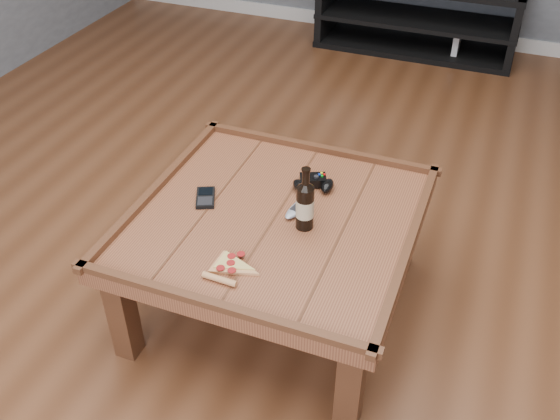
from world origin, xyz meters
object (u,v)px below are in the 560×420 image
(coffee_table, at_px, (275,229))
(game_console, at_px, (456,46))
(beer_bottle, at_px, (305,204))
(remote_control, at_px, (299,207))
(pizza_slice, at_px, (229,267))
(media_console, at_px, (417,17))
(game_controller, at_px, (313,183))
(smartphone, at_px, (205,198))

(coffee_table, bearing_deg, game_console, 83.56)
(beer_bottle, relative_size, remote_control, 1.40)
(pizza_slice, relative_size, remote_control, 1.24)
(media_console, bearing_deg, remote_control, -88.59)
(pizza_slice, relative_size, game_console, 1.10)
(game_controller, relative_size, pizza_slice, 0.76)
(beer_bottle, bearing_deg, game_console, 86.04)
(beer_bottle, xyz_separation_m, smartphone, (-0.40, 0.02, -0.09))
(coffee_table, relative_size, game_console, 5.18)
(game_controller, distance_m, game_console, 2.53)
(media_console, height_order, beer_bottle, beer_bottle)
(pizza_slice, bearing_deg, beer_bottle, 64.57)
(beer_bottle, bearing_deg, coffee_table, 172.61)
(smartphone, bearing_deg, remote_control, -13.29)
(smartphone, xyz_separation_m, game_console, (0.59, 2.70, -0.37))
(media_console, xyz_separation_m, pizza_slice, (-0.04, -3.06, 0.21))
(game_controller, relative_size, game_console, 0.83)
(coffee_table, xyz_separation_m, smartphone, (-0.28, 0.00, 0.07))
(game_controller, height_order, game_console, game_controller)
(game_controller, bearing_deg, pizza_slice, -125.19)
(game_controller, bearing_deg, media_console, 68.16)
(game_console, bearing_deg, smartphone, -101.69)
(media_console, height_order, game_controller, media_console)
(coffee_table, distance_m, remote_control, 0.12)
(media_console, relative_size, beer_bottle, 5.71)
(coffee_table, height_order, pizza_slice, coffee_table)
(game_controller, height_order, remote_control, game_controller)
(game_controller, xyz_separation_m, remote_control, (-0.00, -0.15, -0.01))
(beer_bottle, distance_m, game_console, 2.76)
(beer_bottle, bearing_deg, remote_control, 120.38)
(remote_control, height_order, game_console, remote_control)
(smartphone, distance_m, remote_control, 0.36)
(smartphone, relative_size, game_console, 0.71)
(coffee_table, bearing_deg, pizza_slice, -97.21)
(smartphone, bearing_deg, game_controller, 7.01)
(pizza_slice, bearing_deg, smartphone, 130.18)
(pizza_slice, xyz_separation_m, remote_control, (0.11, 0.38, 0.00))
(pizza_slice, bearing_deg, coffee_table, 85.21)
(remote_control, xyz_separation_m, game_console, (0.24, 2.63, -0.37))
(pizza_slice, bearing_deg, remote_control, 77.00)
(remote_control, bearing_deg, game_controller, 101.15)
(coffee_table, bearing_deg, smartphone, 179.23)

